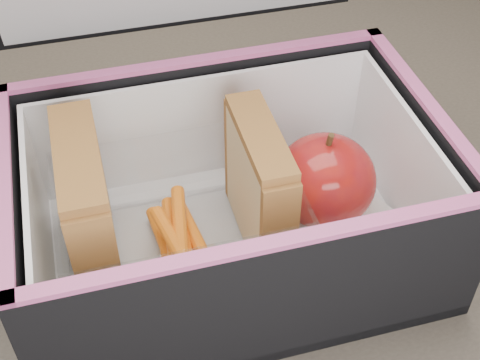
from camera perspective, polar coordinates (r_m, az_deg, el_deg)
The scene contains 8 objects.
kitchen_table at distance 0.60m, azimuth -0.86°, elevation -10.01°, with size 1.20×0.80×0.75m.
lunch_bag at distance 0.47m, azimuth -1.00°, elevation -0.78°, with size 0.29×0.25×0.29m.
plastic_tub at distance 0.47m, azimuth -5.25°, elevation -3.52°, with size 0.16×0.12×0.07m, color white, non-canonical shape.
sandwich_left at distance 0.45m, azimuth -12.72°, elevation -2.81°, with size 0.03×0.10×0.11m.
sandwich_right at distance 0.47m, azimuth 1.64°, elevation -0.56°, with size 0.02×0.09×0.10m.
carrot_sticks at distance 0.47m, azimuth -5.32°, elevation -5.88°, with size 0.04×0.11×0.03m.
paper_napkin at distance 0.52m, azimuth 7.17°, elevation -2.49°, with size 0.08×0.08×0.01m, color white.
red_apple at distance 0.49m, azimuth 7.26°, elevation -0.05°, with size 0.09×0.09×0.08m.
Camera 1 is at (-0.08, -0.34, 1.14)m, focal length 50.00 mm.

